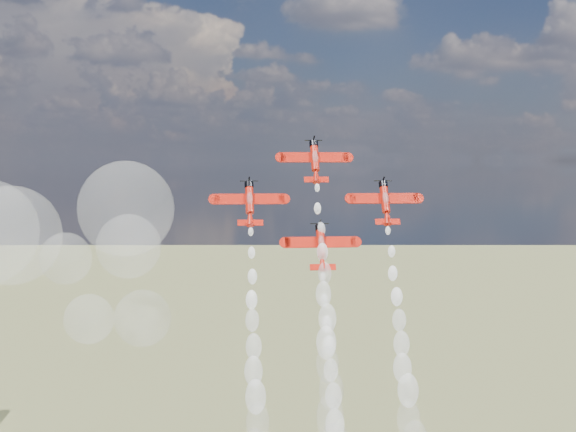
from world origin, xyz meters
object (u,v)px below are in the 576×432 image
Objects in this scene: plane_right at (385,202)px; plane_slot at (321,246)px; plane_lead at (315,160)px; plane_left at (250,202)px.

plane_right reaches higher than plane_slot.
plane_lead is 16.67m from plane_right.
plane_lead is at bearing 90.00° from plane_slot.
plane_lead is at bearing 160.81° from plane_right.
plane_right is at bearing 0.00° from plane_left.
plane_slot is (13.65, -4.75, -8.29)m from plane_left.
plane_lead reaches higher than plane_left.
plane_lead is 1.00× the size of plane_left.
plane_slot is at bearing -19.19° from plane_left.
plane_left is at bearing -160.81° from plane_lead.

